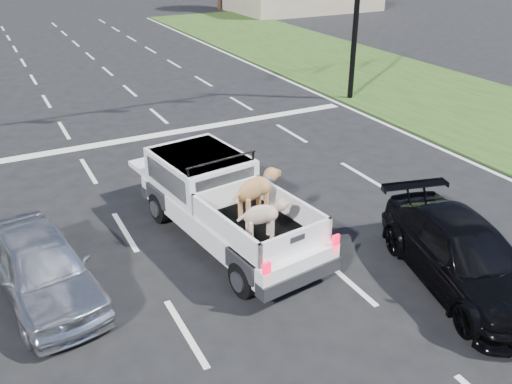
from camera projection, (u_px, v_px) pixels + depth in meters
The scene contains 6 objects.
ground at pixel (271, 304), 10.38m from camera, with size 160.00×160.00×0.00m, color black.
road_markings at pixel (161, 177), 15.59m from camera, with size 17.75×60.00×0.01m.
grass_shoulder_right at pixel (494, 116), 20.54m from camera, with size 8.00×60.00×0.06m, color #1F4114.
pickup_truck at pixel (224, 202), 12.20m from camera, with size 2.54×5.45×1.97m.
silver_sedan at pixel (42, 267), 10.31m from camera, with size 1.58×3.92×1.33m, color silver.
black_coupe at pixel (464, 255), 10.70m from camera, with size 1.85×4.56×1.32m, color black.
Camera 1 is at (-4.13, -7.28, 6.51)m, focal length 38.00 mm.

